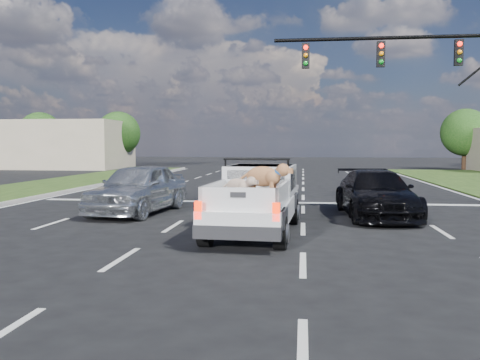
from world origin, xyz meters
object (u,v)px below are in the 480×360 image
at_px(silver_sedan, 138,188).
at_px(pickup_truck, 257,198).
at_px(black_coupe, 376,194).
at_px(traffic_signal, 452,77).

bearing_deg(silver_sedan, pickup_truck, -30.07).
bearing_deg(black_coupe, silver_sedan, 176.55).
bearing_deg(black_coupe, traffic_signal, 47.11).
distance_m(traffic_signal, silver_sedan, 12.12).
distance_m(traffic_signal, black_coupe, 6.52).
relative_size(pickup_truck, silver_sedan, 1.07).
relative_size(traffic_signal, black_coupe, 1.85).
relative_size(traffic_signal, pickup_truck, 1.79).
height_order(traffic_signal, pickup_truck, traffic_signal).
bearing_deg(silver_sedan, black_coupe, 7.53).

